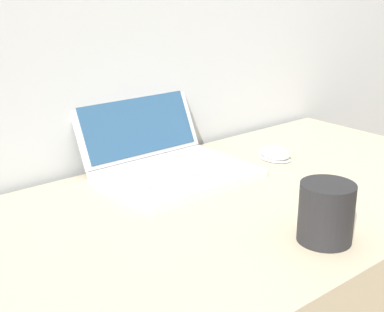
# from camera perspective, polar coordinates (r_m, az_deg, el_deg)

# --- Properties ---
(laptop) EXTENTS (0.35, 0.35, 0.20)m
(laptop) POSITION_cam_1_polar(r_m,az_deg,el_deg) (1.34, -2.90, -0.22)
(laptop) COLOR silver
(laptop) RESTS_ON desk
(drink_cup) EXTENTS (0.10, 0.10, 0.11)m
(drink_cup) POSITION_cam_1_polar(r_m,az_deg,el_deg) (1.02, 14.12, -5.78)
(drink_cup) COLOR #232326
(drink_cup) RESTS_ON desk
(computer_mouse) EXTENTS (0.07, 0.10, 0.04)m
(computer_mouse) POSITION_cam_1_polar(r_m,az_deg,el_deg) (1.46, 8.81, 0.27)
(computer_mouse) COLOR white
(computer_mouse) RESTS_ON desk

